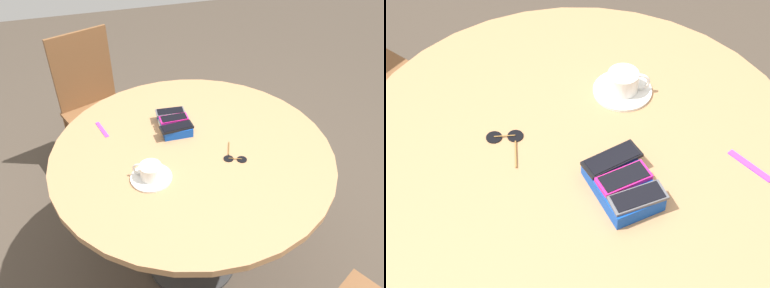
# 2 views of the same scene
# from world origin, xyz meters

# --- Properties ---
(round_table) EXTENTS (1.15, 1.15, 0.77)m
(round_table) POSITION_xyz_m (0.00, 0.00, 0.65)
(round_table) COLOR #2D2D2D
(round_table) RESTS_ON ground_plane
(phone_box) EXTENTS (0.18, 0.13, 0.04)m
(phone_box) POSITION_xyz_m (-0.16, -0.03, 0.79)
(phone_box) COLOR #0F42AD
(phone_box) RESTS_ON round_table
(phone_gray) EXTENTS (0.07, 0.13, 0.01)m
(phone_gray) POSITION_xyz_m (-0.22, -0.03, 0.81)
(phone_gray) COLOR #515156
(phone_gray) RESTS_ON phone_box
(phone_magenta) EXTENTS (0.06, 0.12, 0.01)m
(phone_magenta) POSITION_xyz_m (-0.16, -0.03, 0.81)
(phone_magenta) COLOR #D11975
(phone_magenta) RESTS_ON phone_box
(phone_black) EXTENTS (0.06, 0.14, 0.01)m
(phone_black) POSITION_xyz_m (-0.10, -0.04, 0.81)
(phone_black) COLOR black
(phone_black) RESTS_ON phone_box
(saucer) EXTENTS (0.16, 0.16, 0.01)m
(saucer) POSITION_xyz_m (0.13, -0.20, 0.77)
(saucer) COLOR silver
(saucer) RESTS_ON round_table
(coffee_cup) EXTENTS (0.08, 0.10, 0.06)m
(coffee_cup) POSITION_xyz_m (0.13, -0.20, 0.80)
(coffee_cup) COLOR silver
(coffee_cup) RESTS_ON saucer
(lanyard_strap) EXTENTS (0.12, 0.05, 0.00)m
(lanyard_strap) POSITION_xyz_m (-0.24, -0.34, 0.77)
(lanyard_strap) COLOR purple
(lanyard_strap) RESTS_ON round_table
(sunglasses) EXTENTS (0.14, 0.09, 0.01)m
(sunglasses) POSITION_xyz_m (0.11, 0.14, 0.77)
(sunglasses) COLOR black
(sunglasses) RESTS_ON round_table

